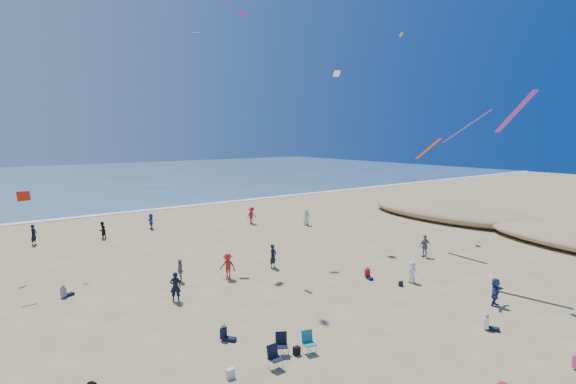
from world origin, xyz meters
TOP-DOWN VIEW (x-y plane):
  - ground at (0.00, 0.00)m, footprint 220.00×220.00m
  - ocean at (0.00, 95.00)m, footprint 220.00×100.00m
  - surf_line at (0.00, 45.00)m, footprint 220.00×1.20m
  - standing_flyers at (5.11, 16.48)m, footprint 32.20×41.61m
  - seated_group at (2.69, 5.28)m, footprint 18.38×23.11m
  - chair_cluster at (-1.75, 2.95)m, footprint 2.67×1.51m
  - white_tote at (-4.60, 3.14)m, footprint 0.35×0.20m
  - black_backpack at (-1.25, 3.05)m, footprint 0.30×0.22m
  - navy_bag at (9.83, 6.16)m, footprint 0.28×0.18m
  - kites_aloft at (9.17, 12.90)m, footprint 43.12×36.47m

SIDE VIEW (x-z plane):
  - ground at x=0.00m, z-range 0.00..0.00m
  - ocean at x=0.00m, z-range 0.00..0.06m
  - surf_line at x=0.00m, z-range 0.00..0.08m
  - navy_bag at x=9.83m, z-range 0.00..0.34m
  - black_backpack at x=-1.25m, z-range 0.00..0.38m
  - white_tote at x=-4.60m, z-range 0.00..0.40m
  - seated_group at x=2.69m, z-range 0.00..0.84m
  - chair_cluster at x=-1.75m, z-range 0.00..1.00m
  - standing_flyers at x=5.11m, z-range -0.08..1.78m
  - kites_aloft at x=9.17m, z-range 2.30..29.14m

